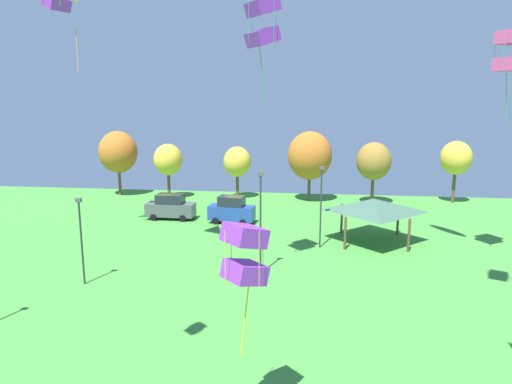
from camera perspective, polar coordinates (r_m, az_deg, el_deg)
name	(u,v)px	position (r m, az deg, el deg)	size (l,w,h in m)	color
kite_flying_0	(511,51)	(34.68, 29.29, 15.14)	(2.12, 2.12, 6.03)	#E54C93
kite_flying_1	(245,254)	(14.83, -1.43, -7.75)	(1.68, 1.68, 4.57)	purple
kite_flying_6	(263,22)	(28.63, 0.84, 20.47)	(2.30, 2.28, 6.26)	purple
kite_flying_10	(77,18)	(41.29, -21.46, 19.55)	(3.84, 3.17, 4.61)	yellow
parked_car_leftmost	(171,207)	(45.23, -10.63, -1.84)	(4.69, 2.04, 2.46)	#4C5156
parked_car_second_from_left	(232,210)	(43.04, -3.07, -2.26)	(4.45, 2.30, 2.58)	#234299
park_pavilion	(374,205)	(37.98, 14.54, -1.58)	(6.16, 6.01, 3.60)	brown
light_post_0	(81,236)	(30.15, -21.02, -5.12)	(0.36, 0.20, 5.51)	#2D2D33
light_post_2	(321,203)	(35.53, 8.12, -1.31)	(0.36, 0.20, 6.42)	#2D2D33
light_post_3	(261,218)	(29.73, 0.57, -3.22)	(0.36, 0.20, 6.85)	#2D2D33
treeline_tree_0	(118,152)	(58.03, -16.86, 4.79)	(4.60, 4.60, 7.84)	brown
treeline_tree_1	(168,160)	(54.62, -10.94, 3.97)	(3.35, 3.35, 6.48)	brown
treeline_tree_2	(237,162)	(53.81, -2.36, 3.77)	(3.24, 3.24, 6.15)	brown
treeline_tree_3	(310,156)	(52.54, 6.74, 4.53)	(5.02, 5.02, 8.02)	brown
treeline_tree_4	(374,161)	(52.21, 14.50, 3.73)	(3.82, 3.82, 6.93)	brown
treeline_tree_5	(456,158)	(55.91, 23.73, 3.89)	(3.43, 3.43, 7.00)	brown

